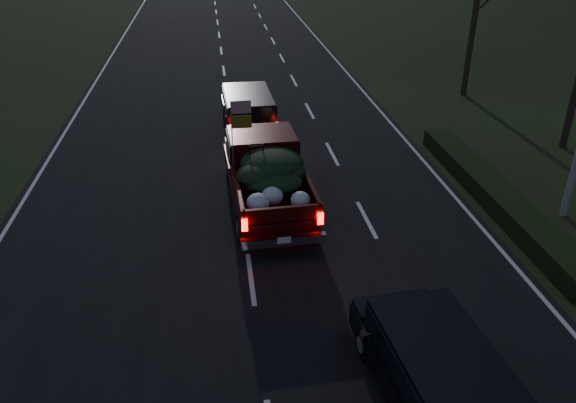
{
  "coord_description": "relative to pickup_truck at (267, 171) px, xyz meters",
  "views": [
    {
      "loc": [
        -0.62,
        -11.41,
        8.18
      ],
      "look_at": [
        1.13,
        1.52,
        1.3
      ],
      "focal_mm": 35.0,
      "sensor_mm": 36.0,
      "label": 1
    }
  ],
  "objects": [
    {
      "name": "road_asphalt",
      "position": [
        -0.81,
        -3.9,
        -1.11
      ],
      "size": [
        14.0,
        120.0,
        0.02
      ],
      "primitive_type": "cube",
      "color": "black",
      "rests_on": "ground"
    },
    {
      "name": "pickup_truck",
      "position": [
        0.0,
        0.0,
        0.0
      ],
      "size": [
        2.4,
        5.76,
        2.98
      ],
      "rotation": [
        0.0,
        0.0,
        0.04
      ],
      "color": "#3D0A08",
      "rests_on": "ground"
    },
    {
      "name": "ground",
      "position": [
        -0.81,
        -3.9,
        -1.12
      ],
      "size": [
        120.0,
        120.0,
        0.0
      ],
      "primitive_type": "plane",
      "color": "black",
      "rests_on": "ground"
    },
    {
      "name": "rear_suv",
      "position": [
        2.2,
        -8.34,
        -0.19
      ],
      "size": [
        2.22,
        4.4,
        1.23
      ],
      "rotation": [
        0.0,
        0.0,
        0.08
      ],
      "color": "black",
      "rests_on": "ground"
    },
    {
      "name": "hedge_row",
      "position": [
        6.99,
        -0.9,
        -0.82
      ],
      "size": [
        1.0,
        10.0,
        0.6
      ],
      "primitive_type": "cube",
      "color": "black",
      "rests_on": "ground"
    },
    {
      "name": "lead_suv",
      "position": [
        -0.1,
        6.47,
        -0.13
      ],
      "size": [
        2.03,
        4.6,
        1.31
      ],
      "rotation": [
        0.0,
        0.0,
        0.03
      ],
      "color": "black",
      "rests_on": "ground"
    }
  ]
}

